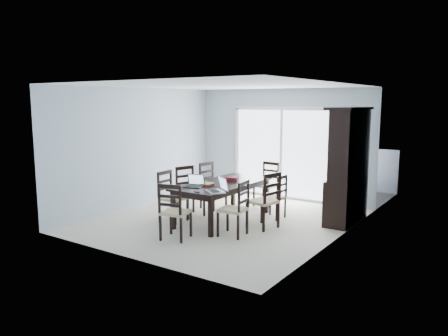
{
  "coord_description": "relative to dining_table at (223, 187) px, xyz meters",
  "views": [
    {
      "loc": [
        4.66,
        -6.86,
        2.31
      ],
      "look_at": [
        0.02,
        0.0,
        1.04
      ],
      "focal_mm": 35.0,
      "sensor_mm": 36.0,
      "label": 1
    }
  ],
  "objects": [
    {
      "name": "floor",
      "position": [
        0.0,
        0.0,
        -0.67
      ],
      "size": [
        5.0,
        5.0,
        0.0
      ],
      "primitive_type": "plane",
      "color": "beige",
      "rests_on": "ground"
    },
    {
      "name": "ceiling",
      "position": [
        0.0,
        0.0,
        1.93
      ],
      "size": [
        5.0,
        5.0,
        0.0
      ],
      "primitive_type": "plane",
      "rotation": [
        3.14,
        0.0,
        0.0
      ],
      "color": "white",
      "rests_on": "back_wall"
    },
    {
      "name": "back_wall",
      "position": [
        0.0,
        2.5,
        0.63
      ],
      "size": [
        4.5,
        0.02,
        2.6
      ],
      "primitive_type": "cube",
      "color": "#A2B4C2",
      "rests_on": "floor"
    },
    {
      "name": "wall_left",
      "position": [
        -2.25,
        0.0,
        0.63
      ],
      "size": [
        0.02,
        5.0,
        2.6
      ],
      "primitive_type": "cube",
      "color": "#A2B4C2",
      "rests_on": "floor"
    },
    {
      "name": "wall_right",
      "position": [
        2.25,
        0.0,
        0.63
      ],
      "size": [
        0.02,
        5.0,
        2.6
      ],
      "primitive_type": "cube",
      "color": "#A2B4C2",
      "rests_on": "floor"
    },
    {
      "name": "balcony",
      "position": [
        0.0,
        3.5,
        -0.72
      ],
      "size": [
        4.5,
        2.0,
        0.1
      ],
      "primitive_type": "cube",
      "color": "gray",
      "rests_on": "ground"
    },
    {
      "name": "railing",
      "position": [
        0.0,
        4.5,
        -0.12
      ],
      "size": [
        4.5,
        0.06,
        1.1
      ],
      "primitive_type": "cube",
      "color": "#99999E",
      "rests_on": "balcony"
    },
    {
      "name": "dining_table",
      "position": [
        0.0,
        0.0,
        0.0
      ],
      "size": [
        1.0,
        2.2,
        0.75
      ],
      "color": "black",
      "rests_on": "floor"
    },
    {
      "name": "china_hutch",
      "position": [
        2.02,
        1.25,
        0.4
      ],
      "size": [
        0.5,
        1.38,
        2.2
      ],
      "color": "black",
      "rests_on": "floor"
    },
    {
      "name": "sliding_door",
      "position": [
        0.0,
        2.48,
        0.41
      ],
      "size": [
        2.52,
        0.05,
        2.18
      ],
      "color": "silver",
      "rests_on": "floor"
    },
    {
      "name": "chair_left_near",
      "position": [
        -0.85,
        -0.61,
        -0.08
      ],
      "size": [
        0.45,
        0.44,
        1.13
      ],
      "rotation": [
        0.0,
        0.0,
        -1.53
      ],
      "color": "black",
      "rests_on": "floor"
    },
    {
      "name": "chair_left_mid",
      "position": [
        -0.84,
        -0.05,
        -0.06
      ],
      "size": [
        0.56,
        0.55,
        1.15
      ],
      "rotation": [
        0.0,
        0.0,
        -1.89
      ],
      "color": "black",
      "rests_on": "floor"
    },
    {
      "name": "chair_left_far",
      "position": [
        -0.83,
        0.71,
        -0.07
      ],
      "size": [
        0.5,
        0.49,
        1.14
      ],
      "rotation": [
        0.0,
        0.0,
        -1.72
      ],
      "color": "black",
      "rests_on": "floor"
    },
    {
      "name": "chair_right_near",
      "position": [
        0.78,
        -0.7,
        -0.08
      ],
      "size": [
        0.49,
        0.47,
        1.12
      ],
      "rotation": [
        0.0,
        0.0,
        1.7
      ],
      "color": "black",
      "rests_on": "floor"
    },
    {
      "name": "chair_right_mid",
      "position": [
        0.98,
        -0.02,
        -0.04
      ],
      "size": [
        0.55,
        0.54,
        1.2
      ],
      "rotation": [
        0.0,
        0.0,
        1.35
      ],
      "color": "black",
      "rests_on": "floor"
    },
    {
      "name": "chair_right_far",
      "position": [
        0.82,
        0.7,
        -0.14
      ],
      "size": [
        0.41,
        0.4,
        1.01
      ],
      "rotation": [
        0.0,
        0.0,
        1.53
      ],
      "color": "black",
      "rests_on": "floor"
    },
    {
      "name": "chair_end_near",
      "position": [
        0.01,
        -1.5,
        -0.08
      ],
      "size": [
        0.51,
        0.52,
        1.12
      ],
      "rotation": [
        0.0,
        0.0,
        0.24
      ],
      "color": "black",
      "rests_on": "floor"
    },
    {
      "name": "chair_end_far",
      "position": [
        0.1,
        1.65,
        -0.09
      ],
      "size": [
        0.45,
        0.46,
        1.11
      ],
      "rotation": [
        0.0,
        0.0,
        3.07
      ],
      "color": "black",
      "rests_on": "floor"
    },
    {
      "name": "laptop_dark",
      "position": [
        -0.2,
        -0.68,
        0.13
      ],
      "size": [
        0.38,
        0.31,
        0.23
      ],
      "rotation": [
        0.0,
        0.0,
        0.26
      ],
      "color": "black",
      "rests_on": "dining_table"
    },
    {
      "name": "laptop_silver",
      "position": [
        0.38,
        -0.81,
        0.14
      ],
      "size": [
        0.45,
        0.43,
        0.26
      ],
      "rotation": [
        0.0,
        0.0,
        -0.61
      ],
      "color": "silver",
      "rests_on": "dining_table"
    },
    {
      "name": "book_stack",
      "position": [
        -0.13,
        -0.41,
        0.1
      ],
      "size": [
        0.29,
        0.23,
        0.05
      ],
      "rotation": [
        0.0,
        0.0,
        -0.12
      ],
      "color": "maroon",
      "rests_on": "dining_table"
    },
    {
      "name": "cell_phone",
      "position": [
        0.13,
        -1.0,
        0.08
      ],
      "size": [
        0.13,
        0.1,
        0.01
      ],
      "primitive_type": "cube",
      "rotation": [
        0.0,
        0.0,
        -0.41
      ],
      "color": "black",
      "rests_on": "dining_table"
    },
    {
      "name": "game_box",
      "position": [
        0.01,
        0.26,
        0.11
      ],
      "size": [
        0.32,
        0.21,
        0.07
      ],
      "primitive_type": "cube",
      "rotation": [
        0.0,
        0.0,
        0.26
      ],
      "color": "#480E16",
      "rests_on": "dining_table"
    },
    {
      "name": "hot_tub",
      "position": [
        -0.58,
        3.36,
        -0.22
      ],
      "size": [
        1.93,
        1.77,
        0.91
      ],
      "rotation": [
        0.0,
        0.0,
        0.13
      ],
      "color": "maroon",
      "rests_on": "balcony"
    }
  ]
}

